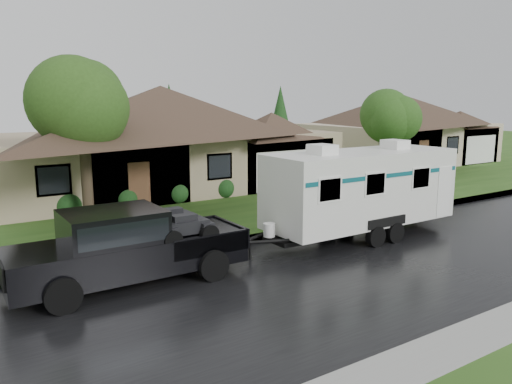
# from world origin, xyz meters

# --- Properties ---
(ground) EXTENTS (140.00, 140.00, 0.00)m
(ground) POSITION_xyz_m (0.00, 0.00, 0.00)
(ground) COLOR #274A17
(ground) RESTS_ON ground
(road) EXTENTS (140.00, 8.00, 0.01)m
(road) POSITION_xyz_m (0.00, -2.00, 0.01)
(road) COLOR black
(road) RESTS_ON ground
(curb) EXTENTS (140.00, 0.50, 0.15)m
(curb) POSITION_xyz_m (0.00, 2.25, 0.07)
(curb) COLOR gray
(curb) RESTS_ON ground
(lawn) EXTENTS (140.00, 26.00, 0.15)m
(lawn) POSITION_xyz_m (0.00, 15.00, 0.07)
(lawn) COLOR #274A17
(lawn) RESTS_ON ground
(house_main) EXTENTS (19.44, 10.80, 6.90)m
(house_main) POSITION_xyz_m (2.29, 13.84, 3.59)
(house_main) COLOR tan
(house_main) RESTS_ON lawn
(house_neighbor) EXTENTS (15.12, 9.72, 6.45)m
(house_neighbor) POSITION_xyz_m (22.27, 14.34, 3.32)
(house_neighbor) COLOR #BDAE8C
(house_neighbor) RESTS_ON lawn
(tree_left_green) EXTENTS (4.00, 4.00, 6.62)m
(tree_left_green) POSITION_xyz_m (-3.83, 7.81, 4.75)
(tree_left_green) COLOR #382B1E
(tree_left_green) RESTS_ON lawn
(tree_right_green) EXTENTS (3.34, 3.34, 5.54)m
(tree_right_green) POSITION_xyz_m (13.31, 7.46, 3.99)
(tree_right_green) COLOR #382B1E
(tree_right_green) RESTS_ON lawn
(shrub_row) EXTENTS (13.60, 1.00, 1.00)m
(shrub_row) POSITION_xyz_m (2.00, 9.30, 0.65)
(shrub_row) COLOR #143814
(shrub_row) RESTS_ON lawn
(pickup_truck) EXTENTS (6.33, 2.41, 2.11)m
(pickup_truck) POSITION_xyz_m (-4.79, 0.49, 1.13)
(pickup_truck) COLOR black
(pickup_truck) RESTS_ON ground
(travel_trailer) EXTENTS (7.81, 2.74, 3.50)m
(travel_trailer) POSITION_xyz_m (4.03, 0.49, 1.86)
(travel_trailer) COLOR silver
(travel_trailer) RESTS_ON ground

